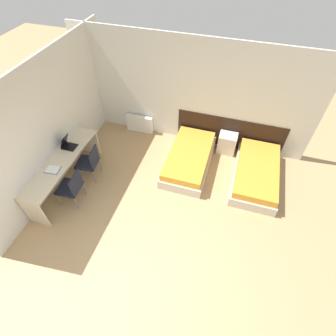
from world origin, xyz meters
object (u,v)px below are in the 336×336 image
Objects in this scene: bed_near_door at (256,173)px; chair_near_laptop at (89,162)px; bed_near_window at (189,159)px; laptop at (68,145)px; nightstand at (227,143)px; chair_near_notebook at (71,187)px.

chair_near_laptop is (-3.69, -1.01, 0.27)m from bed_near_door.
bed_near_window is at bearing 18.24° from chair_near_laptop.
bed_near_window is 2.81m from laptop.
nightstand is (0.80, 0.77, 0.06)m from bed_near_window.
bed_near_door is (1.60, 0.00, 0.00)m from bed_near_window.
chair_near_laptop is 0.59m from laptop.
chair_near_notebook is at bearing -97.52° from chair_near_laptop.
chair_near_notebook is at bearing -154.31° from bed_near_door.
nightstand is at bearing 37.19° from chair_near_notebook.
laptop reaches higher than chair_near_notebook.
nightstand is (-0.80, 0.77, 0.06)m from bed_near_door.
chair_near_notebook is at bearing -139.69° from bed_near_window.
laptop reaches higher than nightstand.
chair_near_laptop is 0.76m from chair_near_notebook.
bed_near_window is 2.34m from chair_near_laptop.
bed_near_window is 6.11× the size of laptop.
laptop is (-2.56, -0.97, 0.62)m from bed_near_window.
chair_near_notebook is at bearing -138.65° from nightstand.
chair_near_notebook reaches higher than bed_near_door.
laptop is (-0.47, 0.80, 0.36)m from chair_near_notebook.
chair_near_laptop is at bearing -148.37° from nightstand.
bed_near_window and bed_near_door have the same top height.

